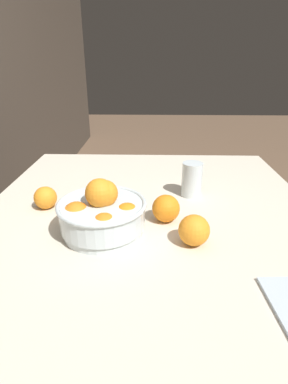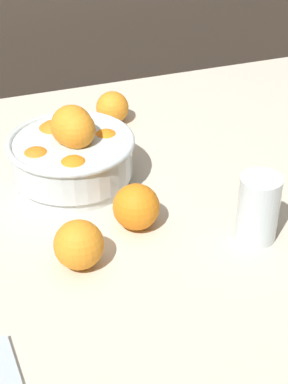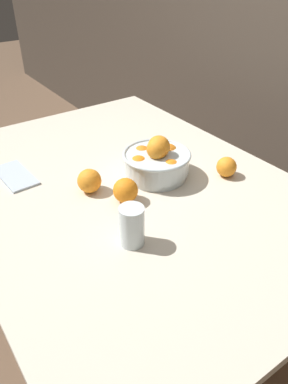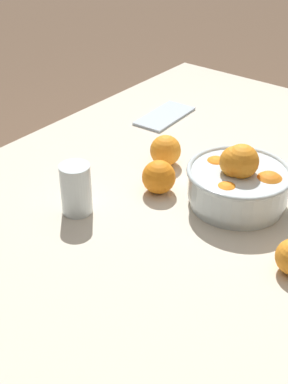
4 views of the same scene
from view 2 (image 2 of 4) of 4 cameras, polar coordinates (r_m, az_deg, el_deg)
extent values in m
cube|color=beige|center=(1.18, -5.31, -3.01)|extent=(1.50, 1.09, 0.03)
cylinder|color=#936B47|center=(1.97, 11.20, 0.85)|extent=(0.05, 0.05, 0.68)
cylinder|color=silver|center=(1.27, -6.32, 1.40)|extent=(0.22, 0.22, 0.02)
cylinder|color=silver|center=(1.24, -6.44, 3.12)|extent=(0.23, 0.23, 0.07)
torus|color=silver|center=(1.22, -6.54, 4.45)|extent=(0.25, 0.25, 0.01)
sphere|color=orange|center=(1.26, -3.37, 4.00)|extent=(0.07, 0.07, 0.07)
sphere|color=orange|center=(1.29, -7.96, 4.66)|extent=(0.08, 0.08, 0.08)
sphere|color=orange|center=(1.22, -9.48, 2.31)|extent=(0.07, 0.07, 0.07)
sphere|color=orange|center=(1.18, -6.41, 1.48)|extent=(0.07, 0.07, 0.07)
sphere|color=orange|center=(1.21, -6.06, 5.51)|extent=(0.07, 0.07, 0.07)
sphere|color=orange|center=(1.21, -6.45, 5.86)|extent=(0.08, 0.08, 0.08)
cylinder|color=#F4A314|center=(1.11, 10.02, -2.22)|extent=(0.06, 0.06, 0.08)
cylinder|color=silver|center=(1.10, 10.11, -1.45)|extent=(0.07, 0.07, 0.12)
sphere|color=orange|center=(1.46, -2.83, 7.51)|extent=(0.07, 0.07, 0.07)
sphere|color=orange|center=(1.12, -0.70, -1.34)|extent=(0.08, 0.08, 0.08)
sphere|color=orange|center=(1.04, -5.81, -4.68)|extent=(0.08, 0.08, 0.08)
camera|label=1|loc=(1.07, -47.75, 10.27)|focal=28.00mm
camera|label=3|loc=(1.20, 60.38, 19.78)|focal=35.00mm
camera|label=4|loc=(1.93, 22.34, 32.76)|focal=50.00mm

